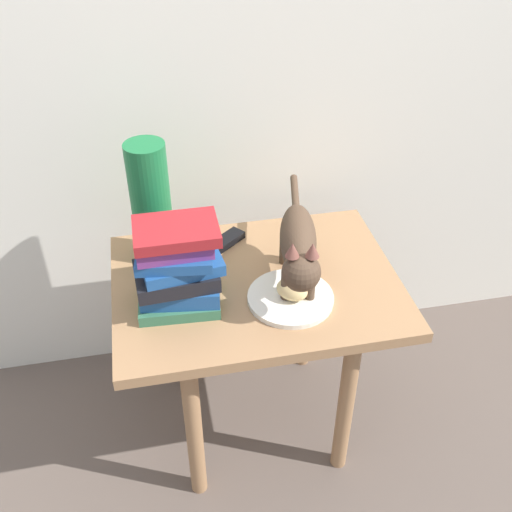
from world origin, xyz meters
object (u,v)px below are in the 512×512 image
object	(u,v)px
tv_remote	(222,244)
plate	(290,298)
side_table	(256,305)
bread_roll	(292,290)
green_vase	(151,203)
book_stack	(177,266)
cat	(298,246)

from	to	relation	value
tv_remote	plate	bearing A→B (deg)	-101.13
side_table	bread_roll	bearing A→B (deg)	-54.46
side_table	tv_remote	bearing A→B (deg)	111.19
green_vase	tv_remote	distance (m)	0.24
plate	bread_roll	distance (m)	0.03
plate	green_vase	xyz separation A→B (m)	(-0.31, 0.26, 0.16)
plate	green_vase	size ratio (longest dim) A/B	0.65
side_table	tv_remote	world-z (taller)	tv_remote
tv_remote	book_stack	bearing A→B (deg)	-161.24
bread_roll	side_table	bearing A→B (deg)	125.54
bread_roll	book_stack	world-z (taller)	book_stack
side_table	bread_roll	xyz separation A→B (m)	(0.07, -0.10, 0.12)
green_vase	cat	bearing A→B (deg)	-31.98
side_table	tv_remote	size ratio (longest dim) A/B	4.91
plate	book_stack	size ratio (longest dim) A/B	0.92
cat	green_vase	bearing A→B (deg)	148.02
tv_remote	green_vase	bearing A→B (deg)	141.65
plate	green_vase	bearing A→B (deg)	140.69
bread_roll	green_vase	world-z (taller)	green_vase
bread_roll	cat	xyz separation A→B (m)	(0.03, 0.05, 0.09)
green_vase	tv_remote	xyz separation A→B (m)	(0.18, 0.00, -0.16)
bread_roll	green_vase	distance (m)	0.43
bread_roll	book_stack	distance (m)	0.28
plate	tv_remote	world-z (taller)	tv_remote
side_table	green_vase	bearing A→B (deg)	145.97
side_table	plate	world-z (taller)	plate
book_stack	green_vase	xyz separation A→B (m)	(-0.04, 0.21, 0.05)
book_stack	tv_remote	world-z (taller)	book_stack
side_table	book_stack	distance (m)	0.29
plate	tv_remote	bearing A→B (deg)	117.42
plate	bread_roll	xyz separation A→B (m)	(0.00, -0.01, 0.03)
bread_roll	tv_remote	distance (m)	0.30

